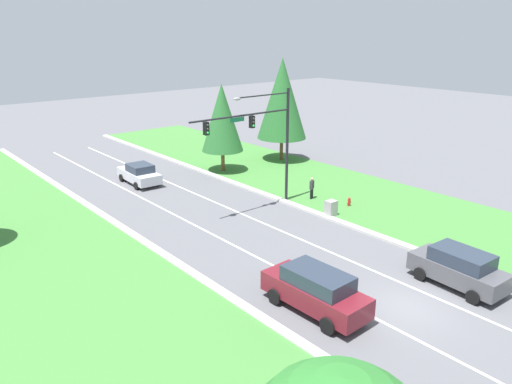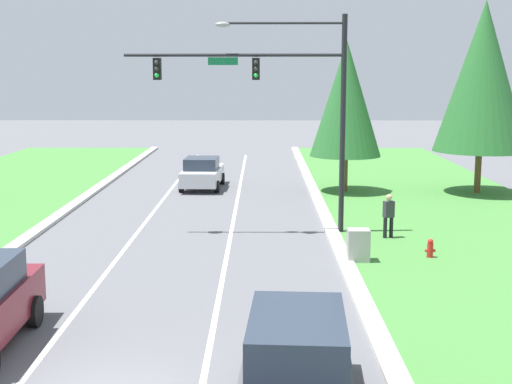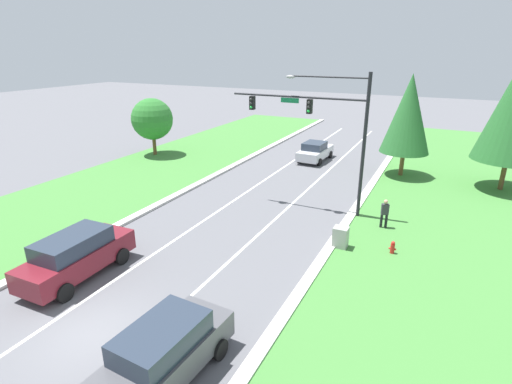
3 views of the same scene
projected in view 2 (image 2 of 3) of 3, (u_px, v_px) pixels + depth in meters
traffic_signal_mast at (281, 90)px, 26.26m from camera, size 8.17×0.41×8.16m
silver_sedan at (202, 173)px, 37.70m from camera, size 2.20×4.64×1.66m
graphite_suv at (297, 364)px, 12.53m from camera, size 2.25×4.68×1.91m
utility_cabinet at (358, 246)px, 22.85m from camera, size 0.70×0.60×1.11m
pedestrian at (389, 215)px, 26.00m from camera, size 0.43×0.35×1.69m
fire_hydrant at (430, 249)px, 23.31m from camera, size 0.34×0.20×0.70m
conifer_near_right_tree at (483, 77)px, 35.02m from camera, size 4.61×4.61×9.55m
conifer_far_right_tree at (346, 99)px, 35.61m from camera, size 3.59×3.59×7.64m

